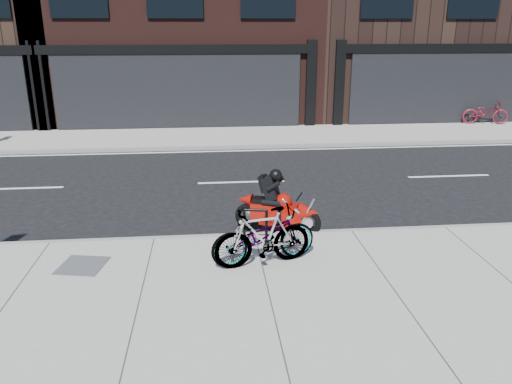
{
  "coord_description": "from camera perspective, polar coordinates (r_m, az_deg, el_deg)",
  "views": [
    {
      "loc": [
        -0.87,
        -11.19,
        4.11
      ],
      "look_at": [
        0.06,
        -1.59,
        0.9
      ],
      "focal_mm": 35.0,
      "sensor_mm": 36.0,
      "label": 1
    }
  ],
  "objects": [
    {
      "name": "bicycle_rear",
      "position": [
        8.66,
        0.79,
        -5.15
      ],
      "size": [
        1.8,
        0.86,
        1.04
      ],
      "primitive_type": "imported",
      "rotation": [
        0.0,
        0.0,
        4.94
      ],
      "color": "gray",
      "rests_on": "sidewalk_near"
    },
    {
      "name": "bicycle_front",
      "position": [
        8.77,
        0.86,
        -4.98
      ],
      "size": [
        2.02,
        1.12,
        1.0
      ],
      "primitive_type": "imported",
      "rotation": [
        0.0,
        0.0,
        1.82
      ],
      "color": "gray",
      "rests_on": "sidewalk_near"
    },
    {
      "name": "utility_grate",
      "position": [
        9.33,
        -19.24,
        -7.93
      ],
      "size": [
        0.88,
        0.88,
        0.02
      ],
      "primitive_type": "cube",
      "rotation": [
        0.0,
        0.0,
        -0.2
      ],
      "color": "#565759",
      "rests_on": "sidewalk_near"
    },
    {
      "name": "sidewalk_near",
      "position": [
        7.45,
        2.12,
        -14.52
      ],
      "size": [
        60.0,
        6.0,
        0.13
      ],
      "primitive_type": "cube",
      "color": "gray",
      "rests_on": "ground"
    },
    {
      "name": "sidewalk_far",
      "position": [
        19.39,
        -2.86,
        6.35
      ],
      "size": [
        60.0,
        3.5,
        0.13
      ],
      "primitive_type": "cube",
      "color": "gray",
      "rests_on": "ground"
    },
    {
      "name": "motorcycle",
      "position": [
        10.3,
        2.89,
        -1.78
      ],
      "size": [
        1.76,
        0.97,
        1.38
      ],
      "rotation": [
        0.0,
        0.0,
        -0.39
      ],
      "color": "black",
      "rests_on": "ground"
    },
    {
      "name": "bicycle_far",
      "position": [
        23.65,
        24.76,
        8.26
      ],
      "size": [
        1.97,
        1.04,
        0.98
      ],
      "primitive_type": "imported",
      "rotation": [
        0.0,
        0.0,
        1.36
      ],
      "color": "maroon",
      "rests_on": "sidewalk_far"
    },
    {
      "name": "bike_rack",
      "position": [
        9.32,
        -0.07,
        -3.79
      ],
      "size": [
        0.46,
        0.13,
        0.78
      ],
      "rotation": [
        0.0,
        0.0,
        -0.18
      ],
      "color": "black",
      "rests_on": "sidewalk_near"
    },
    {
      "name": "ground",
      "position": [
        11.95,
        -1.03,
        -1.71
      ],
      "size": [
        120.0,
        120.0,
        0.0
      ],
      "primitive_type": "plane",
      "color": "black",
      "rests_on": "ground"
    }
  ]
}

